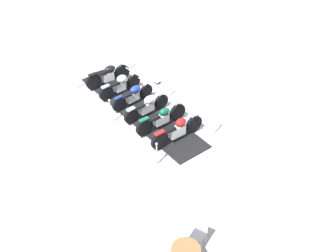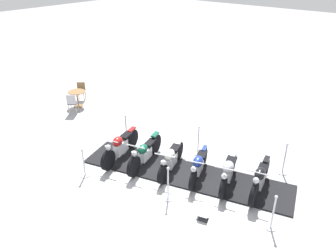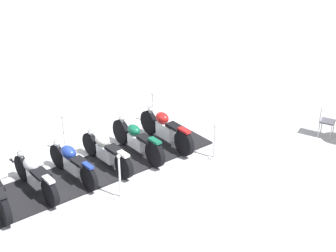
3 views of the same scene
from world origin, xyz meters
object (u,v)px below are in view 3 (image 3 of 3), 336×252
(motorcycle_cream, at_px, (106,150))
(motorcycle_chrome, at_px, (34,174))
(stanchion_left_mid, at_px, (120,184))
(motorcycle_maroon, at_px, (165,128))
(stanchion_left_front, at_px, (214,147))
(stanchion_right_mid, at_px, (65,139))
(cafe_chair_across_table, at_px, (325,119))
(info_placard, at_px, (17,158))
(stanchion_right_front, at_px, (153,113))
(motorcycle_navy, at_px, (71,161))
(motorcycle_forest, at_px, (137,139))

(motorcycle_cream, xyz_separation_m, motorcycle_chrome, (-0.54, 1.87, 0.02))
(stanchion_left_mid, bearing_deg, motorcycle_cream, -3.01)
(motorcycle_maroon, bearing_deg, stanchion_left_front, -157.09)
(motorcycle_maroon, bearing_deg, stanchion_right_mid, 61.65)
(stanchion_left_front, distance_m, cafe_chair_across_table, 3.57)
(info_placard, height_order, cafe_chair_across_table, cafe_chair_across_table)
(stanchion_right_front, relative_size, stanchion_right_mid, 0.90)
(stanchion_right_front, height_order, cafe_chair_across_table, stanchion_right_front)
(motorcycle_cream, relative_size, stanchion_left_front, 2.07)
(motorcycle_maroon, distance_m, stanchion_left_front, 1.53)
(stanchion_left_mid, height_order, info_placard, stanchion_left_mid)
(stanchion_right_front, distance_m, info_placard, 4.25)
(motorcycle_navy, distance_m, stanchion_right_mid, 1.43)
(motorcycle_navy, relative_size, stanchion_left_mid, 1.71)
(motorcycle_forest, xyz_separation_m, motorcycle_chrome, (-0.79, 2.80, 0.03))
(motorcycle_forest, relative_size, cafe_chair_across_table, 2.36)
(cafe_chair_across_table, bearing_deg, motorcycle_cream, -134.27)
(motorcycle_chrome, xyz_separation_m, stanchion_left_front, (-0.14, -4.67, -0.17))
(motorcycle_chrome, distance_m, info_placard, 1.85)
(stanchion_left_mid, relative_size, info_placard, 3.19)
(motorcycle_forest, relative_size, stanchion_left_front, 2.23)
(motorcycle_maroon, relative_size, stanchion_left_mid, 1.98)
(stanchion_right_front, bearing_deg, info_placard, 100.20)
(motorcycle_navy, xyz_separation_m, stanchion_left_front, (-0.41, -3.74, -0.16))
(stanchion_left_mid, distance_m, info_placard, 3.43)
(motorcycle_maroon, relative_size, info_placard, 6.31)
(stanchion_right_mid, xyz_separation_m, cafe_chair_across_table, (-1.91, -7.20, 0.16))
(stanchion_right_front, bearing_deg, motorcycle_cream, 134.13)
(stanchion_left_mid, relative_size, stanchion_right_mid, 1.00)
(info_placard, bearing_deg, stanchion_right_front, -5.69)
(stanchion_left_mid, bearing_deg, motorcycle_forest, -30.18)
(motorcycle_chrome, height_order, stanchion_right_front, stanchion_right_front)
(motorcycle_chrome, height_order, stanchion_left_front, stanchion_left_front)
(motorcycle_chrome, height_order, info_placard, motorcycle_chrome)
(motorcycle_maroon, xyz_separation_m, cafe_chair_across_table, (-1.27, -4.49, 0.05))
(motorcycle_navy, relative_size, stanchion_right_mid, 1.71)
(motorcycle_navy, bearing_deg, motorcycle_cream, -94.45)
(stanchion_left_mid, relative_size, cafe_chair_across_table, 1.20)
(stanchion_right_mid, bearing_deg, cafe_chair_across_table, -104.86)
(motorcycle_forest, relative_size, stanchion_right_front, 2.18)
(stanchion_left_mid, bearing_deg, motorcycle_maroon, -44.00)
(motorcycle_forest, bearing_deg, info_placard, 56.95)
(stanchion_right_front, height_order, stanchion_left_mid, stanchion_left_mid)
(stanchion_left_mid, xyz_separation_m, info_placard, (2.73, 2.05, -0.31))
(motorcycle_maroon, distance_m, info_placard, 4.08)
(motorcycle_cream, distance_m, stanchion_left_front, 2.89)
(stanchion_right_front, relative_size, stanchion_left_mid, 0.90)
(motorcycle_forest, bearing_deg, stanchion_right_mid, 47.52)
(info_placard, bearing_deg, motorcycle_maroon, -25.96)
(motorcycle_cream, distance_m, motorcycle_chrome, 1.94)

